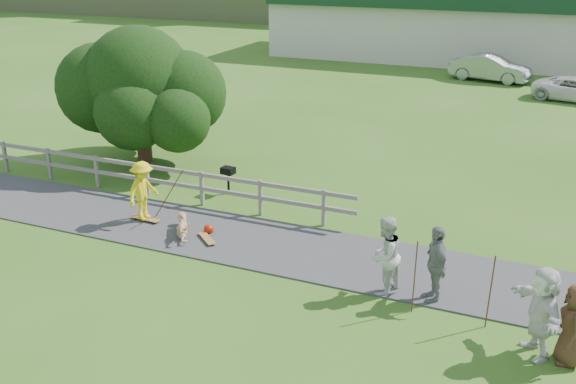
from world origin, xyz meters
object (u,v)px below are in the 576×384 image
object	(u,v)px
spectator_b	(436,264)
car_silver	(490,68)
tree	(141,102)
bbq	(228,181)
skater_fallen	(183,226)
spectator_c	(573,325)
skater_rider	(143,194)
spectator_d	(541,312)
spectator_a	(385,256)

from	to	relation	value
spectator_b	car_silver	bearing A→B (deg)	156.19
tree	bbq	bearing A→B (deg)	-20.93
skater_fallen	spectator_b	bearing A→B (deg)	-37.70
spectator_b	car_silver	world-z (taller)	spectator_b
car_silver	spectator_c	bearing A→B (deg)	-158.78
skater_rider	spectator_d	size ratio (longest dim) A/B	0.92
spectator_c	tree	xyz separation A→B (m)	(-14.68, 7.09, 1.42)
tree	spectator_c	bearing A→B (deg)	-25.78
bbq	tree	bearing A→B (deg)	165.15
skater_rider	spectator_a	bearing A→B (deg)	-92.49
spectator_a	bbq	distance (m)	7.58
spectator_d	tree	bearing A→B (deg)	-143.53
tree	bbq	distance (m)	5.05
spectator_a	tree	xyz separation A→B (m)	(-10.69, 5.89, 1.31)
spectator_b	spectator_c	bearing A→B (deg)	37.26
skater_fallen	spectator_d	size ratio (longest dim) A/B	0.82
spectator_a	bbq	world-z (taller)	spectator_a
bbq	spectator_a	bearing A→B (deg)	-27.69
spectator_a	tree	size ratio (longest dim) A/B	0.30
spectator_a	car_silver	bearing A→B (deg)	-160.23
skater_rider	spectator_c	bearing A→B (deg)	-95.08
skater_fallen	car_silver	size ratio (longest dim) A/B	0.34
spectator_c	car_silver	world-z (taller)	spectator_c
spectator_a	spectator_c	world-z (taller)	spectator_a
spectator_c	spectator_d	distance (m)	0.60
skater_rider	spectator_c	world-z (taller)	skater_rider
spectator_c	spectator_d	size ratio (longest dim) A/B	0.88
spectator_a	spectator_d	world-z (taller)	spectator_d
skater_rider	bbq	xyz separation A→B (m)	(1.16, 2.97, -0.42)
spectator_b	spectator_a	bearing A→B (deg)	-111.88
skater_fallen	spectator_b	size ratio (longest dim) A/B	0.85
spectator_a	car_silver	distance (m)	26.66
car_silver	spectator_b	bearing A→B (deg)	-164.37
spectator_c	spectator_b	bearing A→B (deg)	-123.56
spectator_a	bbq	xyz separation A→B (m)	(-6.29, 4.21, -0.49)
spectator_c	tree	bearing A→B (deg)	-124.56
spectator_b	spectator_d	xyz separation A→B (m)	(2.27, -1.27, 0.03)
spectator_d	tree	world-z (taller)	tree
spectator_d	bbq	world-z (taller)	spectator_d
spectator_a	spectator_c	bearing A→B (deg)	91.34
skater_fallen	spectator_c	xyz separation A→B (m)	(9.92, -2.08, 0.55)
skater_fallen	tree	world-z (taller)	tree
spectator_b	tree	bearing A→B (deg)	-143.97
spectator_d	bbq	size ratio (longest dim) A/B	2.11
tree	skater_fallen	bearing A→B (deg)	-46.48
skater_rider	spectator_b	distance (m)	8.65
bbq	spectator_d	bearing A→B (deg)	-22.86
spectator_d	skater_fallen	bearing A→B (deg)	-129.27
car_silver	bbq	world-z (taller)	car_silver
skater_rider	tree	size ratio (longest dim) A/B	0.28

